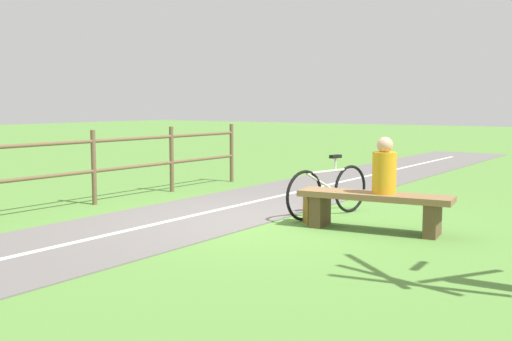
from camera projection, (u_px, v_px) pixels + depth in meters
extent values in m
plane|color=#548438|center=(263.00, 221.00, 8.54)|extent=(80.00, 80.00, 0.00)
cube|color=brown|center=(374.00, 196.00, 7.83)|extent=(2.04, 0.74, 0.08)
cube|color=brown|center=(432.00, 220.00, 7.52)|extent=(0.22, 0.44, 0.42)
cube|color=brown|center=(320.00, 210.00, 8.19)|extent=(0.22, 0.44, 0.42)
cylinder|color=orange|center=(384.00, 173.00, 7.74)|extent=(0.35, 0.35, 0.54)
sphere|color=tan|center=(385.00, 145.00, 7.70)|extent=(0.21, 0.21, 0.21)
torus|color=black|center=(304.00, 195.00, 8.53)|extent=(0.21, 0.72, 0.73)
torus|color=black|center=(350.00, 189.00, 9.21)|extent=(0.21, 0.72, 0.73)
cylinder|color=silver|center=(328.00, 171.00, 8.84)|extent=(0.24, 0.86, 0.04)
cylinder|color=silver|center=(321.00, 183.00, 8.75)|extent=(0.18, 0.62, 0.34)
cylinder|color=silver|center=(335.00, 164.00, 8.93)|extent=(0.03, 0.03, 0.20)
cube|color=black|center=(335.00, 156.00, 8.92)|extent=(0.12, 0.21, 0.05)
cube|color=olive|center=(313.00, 207.00, 8.34)|extent=(0.37, 0.37, 0.46)
cube|color=#A57A2A|center=(323.00, 212.00, 8.37)|extent=(0.17, 0.18, 0.21)
cylinder|color=brown|center=(232.00, 153.00, 12.85)|extent=(0.08, 0.08, 1.23)
cylinder|color=brown|center=(172.00, 159.00, 11.37)|extent=(0.08, 0.08, 1.23)
cylinder|color=brown|center=(94.00, 167.00, 9.89)|extent=(0.08, 0.08, 1.23)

